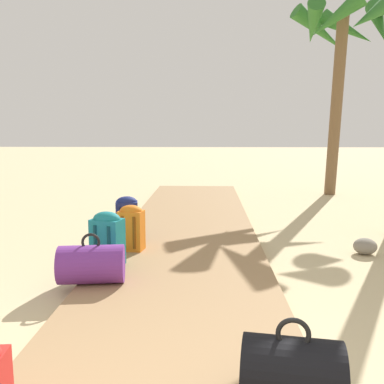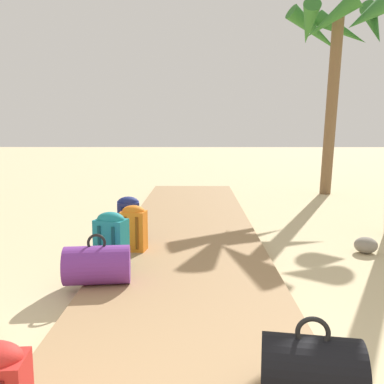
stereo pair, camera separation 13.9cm
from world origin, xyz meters
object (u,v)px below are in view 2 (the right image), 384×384
object	(u,v)px
backpack_navy	(128,217)
duffel_bag_purple	(97,265)
backpack_orange	(134,227)
backpack_teal	(111,238)
palm_tree_far_right	(339,39)
duffel_bag_black	(311,374)

from	to	relation	value
backpack_navy	duffel_bag_purple	size ratio (longest dim) A/B	0.89
backpack_navy	backpack_orange	xyz separation A→B (m)	(0.13, -0.44, -0.01)
backpack_teal	palm_tree_far_right	world-z (taller)	palm_tree_far_right
backpack_teal	backpack_navy	size ratio (longest dim) A/B	1.00
backpack_navy	palm_tree_far_right	world-z (taller)	palm_tree_far_right
backpack_teal	duffel_bag_black	size ratio (longest dim) A/B	1.03
backpack_navy	backpack_orange	bearing A→B (deg)	-73.38
backpack_navy	palm_tree_far_right	bearing A→B (deg)	47.71
backpack_orange	duffel_bag_black	bearing A→B (deg)	-65.18
backpack_navy	duffel_bag_purple	xyz separation A→B (m)	(-0.04, -1.48, -0.11)
duffel_bag_purple	palm_tree_far_right	world-z (taller)	palm_tree_far_right
duffel_bag_black	palm_tree_far_right	world-z (taller)	palm_tree_far_right
backpack_teal	backpack_navy	xyz separation A→B (m)	(0.01, 0.97, -0.00)
duffel_bag_purple	palm_tree_far_right	size ratio (longest dim) A/B	0.15
duffel_bag_black	backpack_orange	distance (m)	2.98
backpack_teal	backpack_orange	bearing A→B (deg)	74.83
backpack_teal	duffel_bag_black	bearing A→B (deg)	-57.29
duffel_bag_black	palm_tree_far_right	bearing A→B (deg)	71.76
backpack_orange	palm_tree_far_right	world-z (taller)	palm_tree_far_right
backpack_navy	palm_tree_far_right	size ratio (longest dim) A/B	0.13
palm_tree_far_right	duffel_bag_purple	bearing A→B (deg)	-124.16
palm_tree_far_right	backpack_navy	bearing A→B (deg)	-132.29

